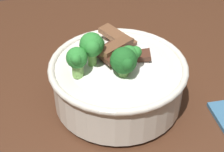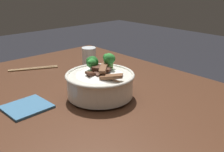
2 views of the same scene
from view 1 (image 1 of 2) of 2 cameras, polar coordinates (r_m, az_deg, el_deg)
The scene contains 1 object.
rice_bowl at distance 0.62m, azimuth 0.91°, elevation -0.18°, with size 0.24×0.24×0.15m.
Camera 1 is at (0.39, -0.11, 1.20)m, focal length 56.03 mm.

